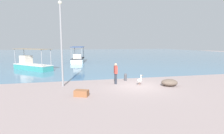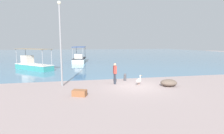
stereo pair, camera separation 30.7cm
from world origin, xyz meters
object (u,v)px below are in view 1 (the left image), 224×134
at_px(pelican, 140,80).
at_px(net_pile, 169,83).
at_px(fishing_boat_near_left, 32,65).
at_px(lamp_post, 61,40).
at_px(fishing_boat_near_right, 78,59).
at_px(mooring_bollard, 125,77).
at_px(fisherman_standing, 116,73).
at_px(cargo_crate, 81,93).

distance_m(pelican, net_pile, 2.28).
xyz_separation_m(fishing_boat_near_left, lamp_post, (4.26, -9.74, 2.90)).
distance_m(fishing_boat_near_right, pelican, 18.86).
relative_size(mooring_bollard, fisherman_standing, 0.39).
height_order(fishing_boat_near_right, pelican, fishing_boat_near_right).
xyz_separation_m(fishing_boat_near_right, pelican, (4.23, -18.38, -0.25)).
relative_size(net_pile, cargo_crate, 1.48).
bearing_deg(mooring_bollard, fisherman_standing, -138.79).
relative_size(pelican, fisherman_standing, 0.47).
bearing_deg(pelican, cargo_crate, -156.57).
bearing_deg(net_pile, fisherman_standing, 157.94).
bearing_deg(pelican, fisherman_standing, 155.94).
xyz_separation_m(fishing_boat_near_right, lamp_post, (-1.71, -17.44, 2.92)).
bearing_deg(fisherman_standing, cargo_crate, -135.84).
relative_size(fisherman_standing, net_pile, 1.33).
distance_m(lamp_post, net_pile, 8.88).
height_order(pelican, net_pile, pelican).
distance_m(net_pile, cargo_crate, 6.93).
xyz_separation_m(pelican, cargo_crate, (-4.68, -2.03, -0.18)).
bearing_deg(pelican, lamp_post, 170.97).
distance_m(fishing_boat_near_left, fisherman_standing, 13.00).
bearing_deg(mooring_bollard, cargo_crate, -136.65).
height_order(fisherman_standing, cargo_crate, fisherman_standing).
relative_size(fishing_boat_near_left, cargo_crate, 6.16).
height_order(fishing_boat_near_right, fishing_boat_near_left, fishing_boat_near_right).
relative_size(lamp_post, net_pile, 5.01).
bearing_deg(cargo_crate, fisherman_standing, 44.16).
bearing_deg(fishing_boat_near_left, net_pile, -42.94).
relative_size(fishing_boat_near_right, net_pile, 4.57).
bearing_deg(lamp_post, pelican, -9.03).
height_order(mooring_bollard, net_pile, mooring_bollard).
relative_size(pelican, cargo_crate, 0.93).
bearing_deg(pelican, fishing_boat_near_right, 102.95).
height_order(fishing_boat_near_right, fisherman_standing, fishing_boat_near_right).
xyz_separation_m(fishing_boat_near_left, pelican, (10.20, -10.68, -0.27)).
bearing_deg(fishing_boat_near_left, cargo_crate, -66.52).
bearing_deg(cargo_crate, mooring_bollard, 43.35).
bearing_deg(mooring_bollard, net_pile, -43.18).
height_order(net_pile, cargo_crate, net_pile).
xyz_separation_m(pelican, lamp_post, (-5.93, 0.94, 3.17)).
bearing_deg(lamp_post, fishing_boat_near_left, 113.64).
bearing_deg(net_pile, fishing_boat_near_right, 108.37).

